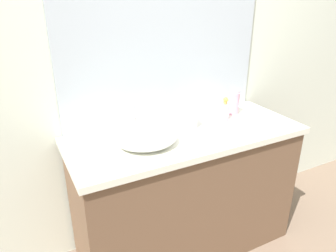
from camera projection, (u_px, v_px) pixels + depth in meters
bathroom_wall_rear at (164, 55)px, 2.07m from camera, size 6.00×0.06×2.60m
vanity_counter at (186, 192)px, 2.13m from camera, size 1.47×0.59×0.88m
wall_mirror_panel at (165, 45)px, 2.00m from camera, size 1.38×0.01×0.98m
sink_basin at (146, 137)px, 1.79m from camera, size 0.35×0.33×0.09m
faucet at (134, 118)px, 1.92m from camera, size 0.03×0.12×0.17m
soap_dispenser at (225, 111)px, 2.11m from camera, size 0.05×0.05×0.16m
lotion_bottle at (234, 102)px, 2.22m from camera, size 0.07×0.07×0.18m
tissue_box at (185, 115)px, 2.02m from camera, size 0.15×0.15×0.17m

